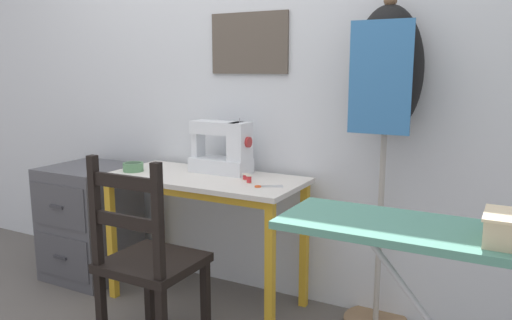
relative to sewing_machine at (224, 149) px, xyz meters
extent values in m
plane|color=#5B5651|center=(-0.04, -0.37, -0.85)|extent=(14.00, 14.00, 0.00)
cube|color=silver|center=(-0.04, 0.19, 0.43)|extent=(10.00, 0.05, 2.55)
cube|color=brown|center=(0.08, 0.15, 0.57)|extent=(0.47, 0.02, 0.33)
cube|color=silver|center=(-0.04, -0.12, -0.15)|extent=(1.07, 0.49, 0.02)
cube|color=gold|center=(-0.04, -0.33, -0.18)|extent=(0.99, 0.03, 0.04)
cube|color=gold|center=(-0.54, -0.33, -0.50)|extent=(0.04, 0.04, 0.69)
cube|color=gold|center=(0.45, -0.33, -0.50)|extent=(0.04, 0.04, 0.69)
cube|color=gold|center=(-0.54, 0.08, -0.50)|extent=(0.04, 0.04, 0.69)
cube|color=gold|center=(0.45, 0.08, -0.50)|extent=(0.04, 0.04, 0.69)
cube|color=white|center=(-0.02, 0.00, -0.09)|extent=(0.33, 0.16, 0.08)
cube|color=white|center=(0.10, 0.00, 0.05)|extent=(0.09, 0.14, 0.20)
cube|color=white|center=(-0.04, 0.00, 0.11)|extent=(0.29, 0.12, 0.07)
cube|color=white|center=(-0.17, 0.00, 0.01)|extent=(0.04, 0.09, 0.13)
cylinder|color=#B22D2D|center=(0.15, 0.00, 0.05)|extent=(0.02, 0.06, 0.06)
cylinder|color=#99999E|center=(0.10, 0.00, 0.16)|extent=(0.01, 0.01, 0.02)
cylinder|color=#56895B|center=(-0.47, -0.20, -0.11)|extent=(0.11, 0.11, 0.05)
cylinder|color=#2F4B32|center=(-0.47, -0.20, -0.09)|extent=(0.09, 0.09, 0.01)
cube|color=silver|center=(0.38, -0.16, -0.13)|extent=(0.09, 0.08, 0.00)
cube|color=silver|center=(0.38, -0.18, -0.13)|extent=(0.10, 0.05, 0.00)
torus|color=#DB511E|center=(0.32, -0.21, -0.13)|extent=(0.03, 0.03, 0.01)
torus|color=#DB511E|center=(0.32, -0.21, -0.13)|extent=(0.03, 0.03, 0.01)
cylinder|color=red|center=(0.19, -0.10, -0.12)|extent=(0.03, 0.03, 0.03)
cylinder|color=beige|center=(0.19, -0.10, -0.10)|extent=(0.04, 0.04, 0.00)
cylinder|color=beige|center=(0.19, -0.10, -0.13)|extent=(0.04, 0.04, 0.00)
cylinder|color=red|center=(0.24, -0.15, -0.11)|extent=(0.02, 0.02, 0.04)
cylinder|color=beige|center=(0.24, -0.15, -0.10)|extent=(0.03, 0.03, 0.00)
cylinder|color=beige|center=(0.24, -0.15, -0.13)|extent=(0.03, 0.03, 0.00)
cube|color=black|center=(0.02, -0.64, -0.43)|extent=(0.40, 0.38, 0.04)
cube|color=black|center=(-0.15, -0.48, -0.65)|extent=(0.04, 0.04, 0.40)
cube|color=black|center=(0.19, -0.48, -0.65)|extent=(0.04, 0.04, 0.40)
cube|color=black|center=(-0.15, -0.80, -0.65)|extent=(0.04, 0.04, 0.40)
cube|color=black|center=(-0.15, -0.80, -0.17)|extent=(0.04, 0.04, 0.48)
cube|color=black|center=(0.19, -0.80, -0.17)|extent=(0.04, 0.04, 0.48)
cube|color=black|center=(0.02, -0.80, -0.02)|extent=(0.34, 0.02, 0.06)
cube|color=black|center=(0.02, -0.80, -0.19)|extent=(0.34, 0.02, 0.06)
cube|color=#4C4C51|center=(-0.88, -0.15, -0.50)|extent=(0.47, 0.47, 0.69)
cube|color=#46464B|center=(-0.88, -0.39, -0.35)|extent=(0.43, 0.01, 0.25)
cube|color=#333338|center=(-0.88, -0.40, -0.35)|extent=(0.10, 0.01, 0.02)
cube|color=#46464B|center=(-0.88, -0.39, -0.65)|extent=(0.43, 0.01, 0.25)
cube|color=#333338|center=(-0.88, -0.40, -0.65)|extent=(0.10, 0.01, 0.02)
cylinder|color=#ADA89E|center=(0.86, 0.06, -0.30)|extent=(0.03, 0.03, 1.03)
ellipsoid|color=black|center=(0.86, 0.06, 0.42)|extent=(0.33, 0.24, 0.59)
sphere|color=brown|center=(0.86, 0.06, 0.73)|extent=(0.06, 0.06, 0.06)
cube|color=teal|center=(0.86, -0.07, 0.39)|extent=(0.28, 0.01, 0.50)
cube|color=#518E7A|center=(1.35, -0.83, -0.03)|extent=(1.15, 0.33, 0.02)
camera|label=1|loc=(1.43, -2.28, 0.43)|focal=35.00mm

